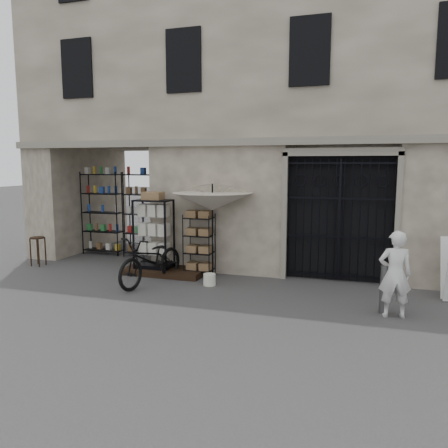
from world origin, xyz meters
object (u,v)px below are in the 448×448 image
(market_umbrella, at_px, (212,197))
(wooden_stool, at_px, (38,251))
(wire_rack, at_px, (199,246))
(white_bucket, at_px, (209,280))
(display_cabinet, at_px, (154,237))
(shopkeeper, at_px, (393,316))
(bicycle, at_px, (152,283))
(steel_bollard, at_px, (384,290))

(market_umbrella, distance_m, wooden_stool, 5.15)
(wire_rack, bearing_deg, white_bucket, -35.30)
(display_cabinet, relative_size, white_bucket, 6.71)
(wire_rack, height_order, shopkeeper, wire_rack)
(wire_rack, distance_m, wooden_stool, 4.56)
(shopkeeper, bearing_deg, bicycle, -16.80)
(market_umbrella, height_order, wooden_stool, market_umbrella)
(wire_rack, distance_m, shopkeeper, 4.75)
(wire_rack, xyz_separation_m, steel_bollard, (4.21, -1.59, -0.30))
(market_umbrella, xyz_separation_m, shopkeeper, (4.00, -1.68, -1.96))
(bicycle, distance_m, wooden_stool, 3.86)
(white_bucket, bearing_deg, shopkeeper, -13.99)
(steel_bollard, bearing_deg, wire_rack, 159.25)
(display_cabinet, xyz_separation_m, bicycle, (0.37, -0.86, -0.92))
(wooden_stool, distance_m, steel_bollard, 8.85)
(wooden_stool, relative_size, shopkeeper, 0.50)
(wooden_stool, bearing_deg, shopkeeper, -9.08)
(display_cabinet, bearing_deg, bicycle, -60.74)
(display_cabinet, relative_size, wire_rack, 1.22)
(wire_rack, relative_size, bicycle, 0.71)
(wire_rack, bearing_deg, market_umbrella, 12.87)
(display_cabinet, bearing_deg, steel_bollard, -8.97)
(white_bucket, distance_m, shopkeeper, 3.95)
(display_cabinet, relative_size, bicycle, 0.87)
(wire_rack, height_order, wooden_stool, wire_rack)
(display_cabinet, xyz_separation_m, shopkeeper, (5.51, -1.56, -0.92))
(shopkeeper, bearing_deg, market_umbrella, -31.80)
(display_cabinet, bearing_deg, white_bucket, -13.94)
(wire_rack, distance_m, market_umbrella, 1.26)
(white_bucket, bearing_deg, market_umbrella, 103.26)
(bicycle, height_order, wooden_stool, bicycle)
(market_umbrella, xyz_separation_m, steel_bollard, (3.85, -1.55, -1.51))
(market_umbrella, distance_m, bicycle, 2.47)
(wire_rack, height_order, bicycle, wire_rack)
(white_bucket, xyz_separation_m, bicycle, (-1.31, -0.25, -0.13))
(market_umbrella, bearing_deg, bicycle, -139.21)
(market_umbrella, height_order, steel_bollard, market_umbrella)
(wooden_stool, bearing_deg, market_umbrella, 3.01)
(white_bucket, relative_size, shopkeeper, 0.18)
(white_bucket, xyz_separation_m, wooden_stool, (-5.07, 0.47, 0.28))
(bicycle, bearing_deg, steel_bollard, 5.92)
(bicycle, distance_m, steel_bollard, 5.04)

